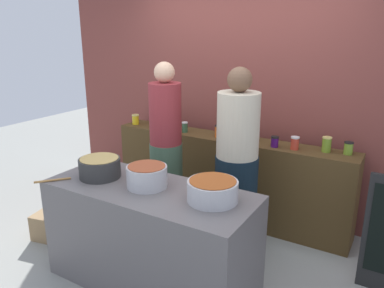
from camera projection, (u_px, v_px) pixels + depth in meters
name	position (u px, v px, depth m)	size (l,w,h in m)	color
ground	(172.00, 264.00, 3.44)	(12.00, 12.00, 0.00)	gray
storefront_wall	(243.00, 80.00, 4.20)	(4.80, 0.12, 3.00)	brown
display_shelf	(227.00, 178.00, 4.21)	(2.70, 0.36, 0.93)	#4B361B
prep_table	(151.00, 237.00, 3.07)	(1.70, 0.70, 0.86)	#5D595A
preserve_jar_0	(136.00, 119.00, 4.63)	(0.09, 0.09, 0.12)	gold
preserve_jar_1	(152.00, 120.00, 4.64)	(0.07, 0.07, 0.10)	#99511E
preserve_jar_2	(155.00, 121.00, 4.50)	(0.08, 0.08, 0.14)	#984C26
preserve_jar_3	(161.00, 125.00, 4.43)	(0.09, 0.09, 0.10)	olive
preserve_jar_4	(172.00, 126.00, 4.35)	(0.09, 0.09, 0.11)	#42134F
preserve_jar_5	(185.00, 127.00, 4.27)	(0.07, 0.07, 0.12)	#355A3B
preserve_jar_6	(218.00, 131.00, 4.07)	(0.08, 0.08, 0.13)	orange
preserve_jar_7	(240.00, 132.00, 4.01)	(0.09, 0.09, 0.14)	#4D1C60
preserve_jar_8	(254.00, 136.00, 3.95)	(0.07, 0.07, 0.10)	olive
preserve_jar_9	(275.00, 142.00, 3.74)	(0.08, 0.08, 0.11)	#3F105E
preserve_jar_10	(295.00, 143.00, 3.66)	(0.08, 0.08, 0.13)	#BE3826
preserve_jar_11	(327.00, 144.00, 3.59)	(0.09, 0.09, 0.15)	olive
preserve_jar_12	(348.00, 148.00, 3.52)	(0.08, 0.08, 0.12)	olive
cooking_pot_left	(100.00, 168.00, 3.16)	(0.34, 0.34, 0.17)	#2D2D2D
cooking_pot_center	(147.00, 176.00, 2.96)	(0.32, 0.32, 0.17)	#B7B7BC
cooking_pot_right	(213.00, 191.00, 2.72)	(0.37, 0.37, 0.16)	#B7B7BC
wooden_spoon	(53.00, 180.00, 3.09)	(0.02, 0.02, 0.28)	#9E703D
cook_with_tongs	(166.00, 159.00, 3.78)	(0.33, 0.33, 1.76)	#3F5C45
cook_in_cap	(236.00, 173.00, 3.46)	(0.39, 0.39, 1.74)	black
bread_crate	(57.00, 226.00, 3.84)	(0.44, 0.29, 0.26)	#92754F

